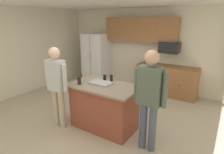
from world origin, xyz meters
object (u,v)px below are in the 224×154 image
at_px(refrigerator, 97,58).
at_px(kitchen_island, 104,106).
at_px(glass_short_whisky, 105,78).
at_px(serving_tray, 101,83).
at_px(microwave_over_range, 170,47).
at_px(glass_stout_tall, 79,81).
at_px(person_guest_by_door, 57,83).
at_px(person_guest_left, 150,95).
at_px(tumbler_amber, 111,78).

xyz_separation_m(refrigerator, kitchen_island, (2.10, -2.51, -0.40)).
distance_m(glass_short_whisky, serving_tray, 0.23).
distance_m(microwave_over_range, glass_stout_tall, 3.04).
bearing_deg(glass_short_whisky, glass_stout_tall, -122.66).
relative_size(refrigerator, person_guest_by_door, 1.03).
xyz_separation_m(refrigerator, glass_short_whisky, (1.95, -2.27, 0.14)).
distance_m(person_guest_left, person_guest_by_door, 1.90).
xyz_separation_m(kitchen_island, serving_tray, (-0.09, 0.02, 0.49)).
height_order(microwave_over_range, person_guest_left, person_guest_left).
distance_m(microwave_over_range, serving_tray, 2.71).
distance_m(microwave_over_range, kitchen_island, 2.84).
relative_size(refrigerator, tumbler_amber, 12.08).
height_order(refrigerator, tumbler_amber, refrigerator).
bearing_deg(tumbler_amber, glass_stout_tall, -133.15).
bearing_deg(microwave_over_range, person_guest_left, -79.12).
height_order(kitchen_island, person_guest_by_door, person_guest_by_door).
xyz_separation_m(tumbler_amber, serving_tray, (-0.09, -0.24, -0.05)).
bearing_deg(serving_tray, kitchen_island, -13.18).
distance_m(glass_short_whisky, tumbler_amber, 0.16).
relative_size(refrigerator, kitchen_island, 1.23).
xyz_separation_m(person_guest_left, glass_short_whisky, (-1.19, 0.41, -0.01)).
distance_m(refrigerator, glass_stout_tall, 3.20).
relative_size(glass_stout_tall, serving_tray, 0.35).
distance_m(person_guest_by_door, glass_stout_tall, 0.46).
distance_m(person_guest_left, glass_stout_tall, 1.49).
xyz_separation_m(kitchen_island, glass_stout_tall, (-0.45, -0.23, 0.55)).
distance_m(kitchen_island, tumbler_amber, 0.60).
distance_m(refrigerator, person_guest_left, 4.13).
bearing_deg(person_guest_by_door, microwave_over_range, 36.80).
xyz_separation_m(refrigerator, person_guest_left, (3.14, -2.68, 0.15)).
distance_m(glass_stout_tall, glass_short_whisky, 0.56).
relative_size(refrigerator, glass_stout_tall, 11.48).
bearing_deg(glass_stout_tall, person_guest_by_door, -146.88).
bearing_deg(person_guest_left, glass_stout_tall, 11.51).
bearing_deg(person_guest_left, microwave_over_range, -69.89).
xyz_separation_m(glass_stout_tall, tumbler_amber, (0.46, 0.49, -0.00)).
relative_size(kitchen_island, glass_stout_tall, 9.32).
bearing_deg(glass_short_whisky, person_guest_left, -19.04).
xyz_separation_m(person_guest_by_door, serving_tray, (0.75, 0.50, -0.02)).
height_order(person_guest_left, serving_tray, person_guest_left).
bearing_deg(person_guest_left, person_guest_by_door, 18.65).
bearing_deg(serving_tray, glass_short_whisky, 106.05).
xyz_separation_m(person_guest_by_door, tumbler_amber, (0.85, 0.74, 0.04)).
bearing_deg(person_guest_left, tumbler_amber, -13.42).
relative_size(microwave_over_range, serving_tray, 1.27).
height_order(tumbler_amber, serving_tray, tumbler_amber).
relative_size(kitchen_island, serving_tray, 3.26).
xyz_separation_m(person_guest_left, tumbler_amber, (-1.03, 0.43, -0.00)).
distance_m(microwave_over_range, glass_short_whisky, 2.51).
bearing_deg(microwave_over_range, refrigerator, -177.40).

